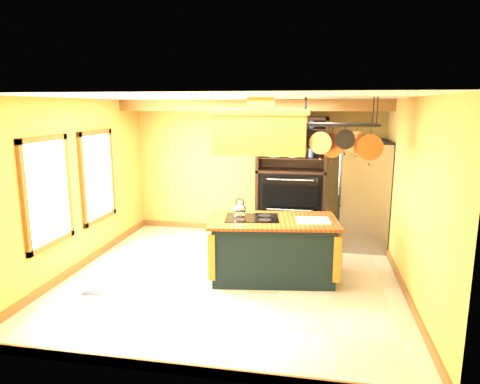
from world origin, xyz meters
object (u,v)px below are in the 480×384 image
(kitchen_island, at_px, (273,248))
(range_hood, at_px, (261,130))
(pot_rack, at_px, (340,134))
(hutch, at_px, (291,192))
(refrigerator, at_px, (363,196))

(kitchen_island, xyz_separation_m, range_hood, (-0.20, -0.00, 1.77))
(pot_rack, bearing_deg, kitchen_island, 179.97)
(kitchen_island, bearing_deg, pot_rack, -7.95)
(hutch, bearing_deg, kitchen_island, -93.46)
(kitchen_island, height_order, range_hood, range_hood)
(refrigerator, relative_size, hutch, 0.81)
(range_hood, xyz_separation_m, hutch, (0.33, 2.15, -1.33))
(range_hood, height_order, pot_rack, same)
(hutch, bearing_deg, range_hood, -98.67)
(pot_rack, distance_m, refrigerator, 2.27)
(range_hood, bearing_deg, kitchen_island, 0.13)
(refrigerator, bearing_deg, hutch, 165.59)
(kitchen_island, bearing_deg, range_hood, 172.22)
(range_hood, relative_size, hutch, 0.58)
(kitchen_island, relative_size, pot_rack, 1.77)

